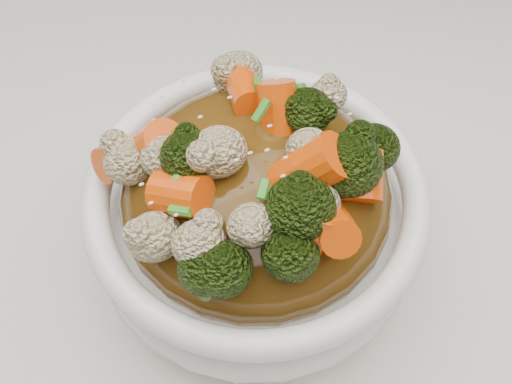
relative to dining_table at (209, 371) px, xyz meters
name	(u,v)px	position (x,y,z in m)	size (l,w,h in m)	color
dining_table	(209,371)	(0.00, 0.00, 0.00)	(1.20, 0.80, 0.75)	brown
tablecloth	(177,222)	(0.00, 0.00, 0.35)	(1.20, 0.80, 0.04)	silver
bowl	(256,219)	(0.04, -0.05, 0.41)	(0.20, 0.20, 0.08)	white
sauce_base	(256,195)	(0.04, -0.05, 0.44)	(0.16, 0.16, 0.09)	#4C300D
carrots	(256,131)	(0.04, -0.05, 0.50)	(0.16, 0.16, 0.05)	#F35007
broccoli	(256,133)	(0.04, -0.05, 0.50)	(0.16, 0.16, 0.04)	black
cauliflower	(256,135)	(0.04, -0.05, 0.50)	(0.16, 0.16, 0.03)	beige
scallions	(256,130)	(0.04, -0.05, 0.50)	(0.12, 0.12, 0.02)	#378E20
sesame_seeds	(256,130)	(0.04, -0.05, 0.50)	(0.14, 0.14, 0.01)	beige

